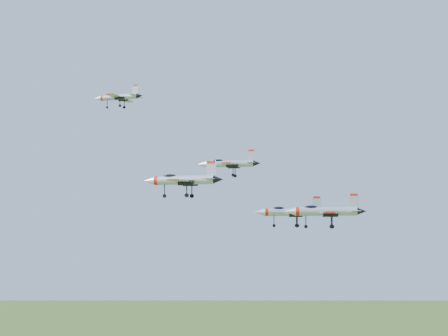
# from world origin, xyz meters

# --- Properties ---
(jet_lead) EXTENTS (10.63, 8.84, 2.84)m
(jet_lead) POSITION_xyz_m (-21.57, 13.34, 153.03)
(jet_lead) COLOR #B4BAC2
(jet_left_high) EXTENTS (11.09, 9.09, 2.98)m
(jet_left_high) POSITION_xyz_m (2.93, 2.16, 138.25)
(jet_left_high) COLOR #B4BAC2
(jet_right_high) EXTENTS (11.51, 9.55, 3.07)m
(jet_right_high) POSITION_xyz_m (1.03, -21.77, 133.94)
(jet_right_high) COLOR #B4BAC2
(jet_left_low) EXTENTS (12.25, 10.24, 3.28)m
(jet_left_low) POSITION_xyz_m (13.58, 1.15, 129.90)
(jet_left_low) COLOR #B4BAC2
(jet_right_low) EXTENTS (11.29, 9.35, 3.02)m
(jet_right_low) POSITION_xyz_m (19.74, -16.66, 129.76)
(jet_right_low) COLOR #B4BAC2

